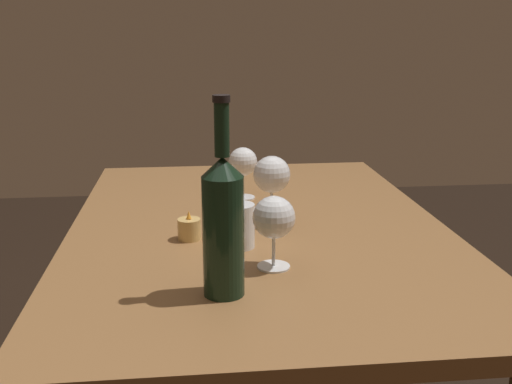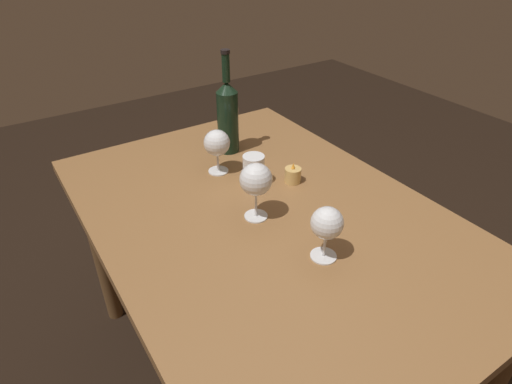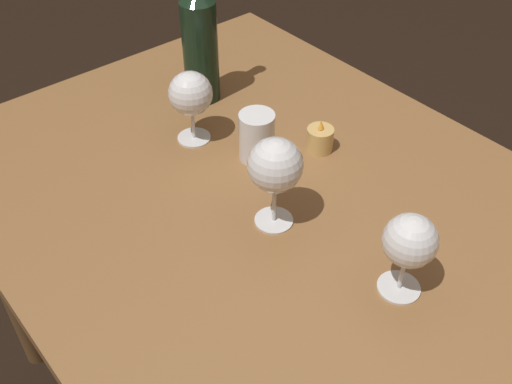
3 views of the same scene
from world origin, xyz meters
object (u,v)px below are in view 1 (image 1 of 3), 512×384
at_px(wine_glass_left, 272,176).
at_px(votive_candle, 189,230).
at_px(wine_bottle, 223,222).
at_px(wine_glass_centre, 243,163).
at_px(water_tumbler, 239,228).
at_px(wine_glass_right, 274,219).

xyz_separation_m(wine_glass_left, votive_candle, (-0.09, 0.20, -0.10)).
bearing_deg(wine_bottle, votive_candle, 11.68).
distance_m(wine_glass_centre, wine_bottle, 0.63).
xyz_separation_m(water_tumbler, votive_candle, (0.06, 0.11, -0.02)).
xyz_separation_m(wine_glass_right, wine_bottle, (-0.11, 0.11, 0.03)).
relative_size(wine_bottle, water_tumbler, 3.69).
height_order(wine_glass_centre, water_tumbler, wine_glass_centre).
distance_m(wine_glass_left, wine_glass_centre, 0.24).
distance_m(wine_glass_centre, water_tumbler, 0.39).
distance_m(wine_glass_left, votive_candle, 0.24).
bearing_deg(wine_glass_right, wine_glass_left, -6.92).
bearing_deg(wine_glass_left, wine_glass_right, 173.08).
height_order(wine_glass_left, water_tumbler, wine_glass_left).
distance_m(water_tumbler, votive_candle, 0.13).
bearing_deg(wine_glass_right, water_tumbler, 25.00).
bearing_deg(wine_bottle, wine_glass_left, -19.68).
xyz_separation_m(wine_glass_right, water_tumbler, (0.12, 0.06, -0.06)).
height_order(wine_bottle, water_tumbler, wine_bottle).
relative_size(wine_glass_left, wine_glass_centre, 1.16).
relative_size(wine_glass_centre, wine_bottle, 0.41).
height_order(wine_glass_left, wine_glass_right, wine_glass_left).
distance_m(wine_glass_left, wine_glass_right, 0.28).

